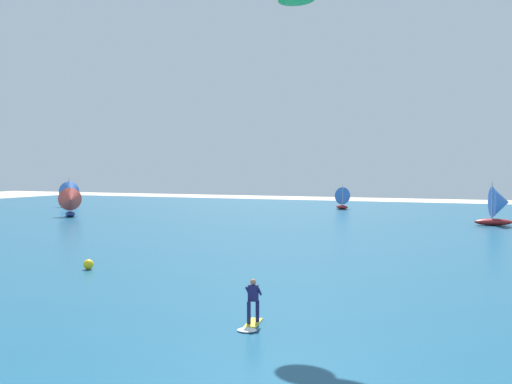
% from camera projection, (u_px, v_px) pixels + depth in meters
% --- Properties ---
extents(ocean, '(160.00, 90.00, 0.10)m').
position_uv_depth(ocean, '(389.00, 228.00, 55.08)').
color(ocean, navy).
rests_on(ocean, ground).
extents(kitesurfer, '(0.89, 2.02, 1.67)m').
position_uv_depth(kitesurfer, '(252.00, 309.00, 20.46)').
color(kitesurfer, yellow).
rests_on(kitesurfer, ocean).
extents(sailboat_near_shore, '(3.94, 3.45, 4.44)m').
position_uv_depth(sailboat_near_shore, '(499.00, 206.00, 57.02)').
color(sailboat_near_shore, maroon).
rests_on(sailboat_near_shore, ocean).
extents(sailboat_center_horizon, '(3.09, 3.15, 3.53)m').
position_uv_depth(sailboat_center_horizon, '(341.00, 198.00, 81.54)').
color(sailboat_center_horizon, maroon).
rests_on(sailboat_center_horizon, ocean).
extents(sailboat_anchored_offshore, '(3.46, 3.45, 3.92)m').
position_uv_depth(sailboat_anchored_offshore, '(70.00, 202.00, 67.65)').
color(sailboat_anchored_offshore, navy).
rests_on(sailboat_anchored_offshore, ocean).
extents(sailboat_far_left, '(3.88, 3.70, 4.33)m').
position_uv_depth(sailboat_far_left, '(70.00, 194.00, 85.98)').
color(sailboat_far_left, white).
rests_on(sailboat_far_left, ocean).
extents(marker_buoy, '(0.57, 0.57, 0.57)m').
position_uv_depth(marker_buoy, '(88.00, 264.00, 31.95)').
color(marker_buoy, yellow).
rests_on(marker_buoy, ocean).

